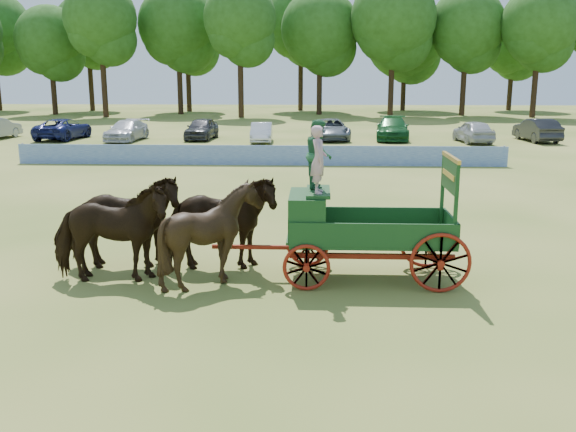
{
  "coord_description": "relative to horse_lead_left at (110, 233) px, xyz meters",
  "views": [
    {
      "loc": [
        2.09,
        -15.73,
        4.9
      ],
      "look_at": [
        1.35,
        0.12,
        1.3
      ],
      "focal_mm": 40.0,
      "sensor_mm": 36.0,
      "label": 1
    }
  ],
  "objects": [
    {
      "name": "horse_lead_left",
      "position": [
        0.0,
        0.0,
        0.0
      ],
      "size": [
        2.93,
        1.51,
        2.39
      ],
      "primitive_type": "imported",
      "rotation": [
        0.0,
        0.0,
        1.65
      ],
      "color": "black",
      "rests_on": "ground"
    },
    {
      "name": "treeline",
      "position": [
        -1.15,
        61.19,
        8.48
      ],
      "size": [
        91.98,
        22.28,
        15.58
      ],
      "color": "#382314",
      "rests_on": "ground"
    },
    {
      "name": "sponsor_banner",
      "position": [
        1.74,
        19.43,
        -0.67
      ],
      "size": [
        26.0,
        0.08,
        1.05
      ],
      "primitive_type": "cube",
      "color": "#1C419B",
      "rests_on": "ground"
    },
    {
      "name": "horse_wheel_right",
      "position": [
        2.4,
        1.1,
        0.0
      ],
      "size": [
        2.96,
        1.61,
        2.39
      ],
      "primitive_type": "imported",
      "rotation": [
        0.0,
        0.0,
        1.69
      ],
      "color": "black",
      "rests_on": "ground"
    },
    {
      "name": "horse_lead_right",
      "position": [
        0.0,
        1.1,
        0.0
      ],
      "size": [
        3.0,
        1.72,
        2.39
      ],
      "primitive_type": "imported",
      "rotation": [
        0.0,
        0.0,
        1.73
      ],
      "color": "black",
      "rests_on": "ground"
    },
    {
      "name": "ground",
      "position": [
        2.74,
        1.43,
        -1.2
      ],
      "size": [
        160.0,
        160.0,
        0.0
      ],
      "primitive_type": "plane",
      "color": "#A49B4A",
      "rests_on": "ground"
    },
    {
      "name": "farm_dray",
      "position": [
        5.35,
        0.59,
        0.47
      ],
      "size": [
        5.99,
        2.0,
        3.78
      ],
      "color": "maroon",
      "rests_on": "ground"
    },
    {
      "name": "horse_wheel_left",
      "position": [
        2.4,
        0.0,
        0.0
      ],
      "size": [
        2.29,
        2.06,
        2.4
      ],
      "primitive_type": "imported",
      "rotation": [
        0.0,
        0.0,
        1.51
      ],
      "color": "black",
      "rests_on": "ground"
    },
    {
      "name": "parked_cars",
      "position": [
        -0.61,
        31.79,
        -0.43
      ],
      "size": [
        45.71,
        7.22,
        1.63
      ],
      "color": "silver",
      "rests_on": "ground"
    }
  ]
}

